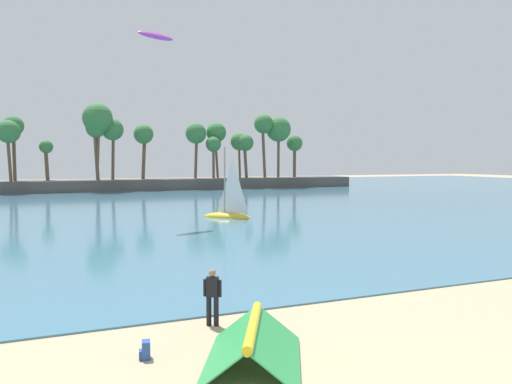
# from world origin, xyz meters

# --- Properties ---
(sea) EXTENTS (220.00, 105.93, 0.06)m
(sea) POSITION_xyz_m (0.00, 61.57, 0.03)
(sea) COLOR teal
(sea) RESTS_ON ground
(palm_headland) EXTENTS (89.85, 6.48, 13.39)m
(palm_headland) POSITION_xyz_m (4.09, 74.34, 4.19)
(palm_headland) COLOR #514C47
(palm_headland) RESTS_ON ground
(folded_kite) EXTENTS (3.49, 4.00, 1.01)m
(folded_kite) POSITION_xyz_m (-1.68, 4.77, 0.66)
(folded_kite) COLOR green
(folded_kite) RESTS_ON ground
(person_at_waterline) EXTENTS (0.47, 0.35, 1.67)m
(person_at_waterline) POSITION_xyz_m (-1.69, 7.83, 0.89)
(person_at_waterline) COLOR black
(person_at_waterline) RESTS_ON ground
(backpack_spare) EXTENTS (0.31, 0.33, 0.44)m
(backpack_spare) POSITION_xyz_m (-3.94, 6.13, 0.21)
(backpack_spare) COLOR #2D4C9E
(backpack_spare) RESTS_ON ground
(sailboat_mid_bay) EXTENTS (3.94, 4.05, 6.31)m
(sailboat_mid_bay) POSITION_xyz_m (7.82, 33.15, 0.63)
(sailboat_mid_bay) COLOR yellow
(sailboat_mid_bay) RESTS_ON sea
(kite_aloft_high_over_bay) EXTENTS (3.27, 2.23, 0.83)m
(kite_aloft_high_over_bay) POSITION_xyz_m (1.69, 31.80, 14.02)
(kite_aloft_high_over_bay) COLOR purple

